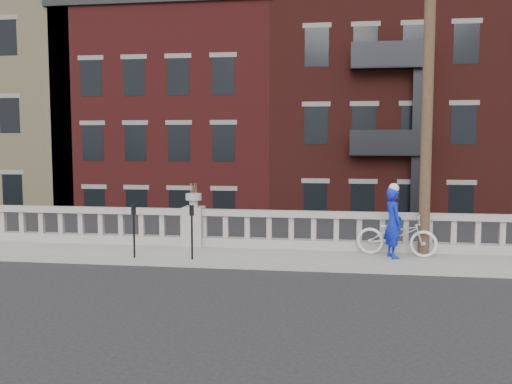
% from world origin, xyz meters
% --- Properties ---
extents(ground, '(120.00, 120.00, 0.00)m').
position_xyz_m(ground, '(0.00, 0.00, 0.00)').
color(ground, black).
rests_on(ground, ground).
extents(sidewalk, '(32.00, 2.20, 0.15)m').
position_xyz_m(sidewalk, '(0.00, 3.00, 0.07)').
color(sidewalk, gray).
rests_on(sidewalk, ground).
extents(balustrade, '(28.00, 0.34, 1.03)m').
position_xyz_m(balustrade, '(0.00, 3.95, 0.64)').
color(balustrade, gray).
rests_on(balustrade, sidewalk).
extents(planter_pedestal, '(0.55, 0.55, 1.76)m').
position_xyz_m(planter_pedestal, '(0.00, 3.95, 0.83)').
color(planter_pedestal, gray).
rests_on(planter_pedestal, sidewalk).
extents(lower_level, '(80.00, 44.00, 20.80)m').
position_xyz_m(lower_level, '(0.56, 23.04, 2.63)').
color(lower_level, '#605E59').
rests_on(lower_level, ground).
extents(utility_pole, '(1.60, 0.28, 10.00)m').
position_xyz_m(utility_pole, '(6.20, 3.60, 5.24)').
color(utility_pole, '#422D1E').
rests_on(utility_pole, sidewalk).
extents(parking_meter_b, '(0.10, 0.09, 1.36)m').
position_xyz_m(parking_meter_b, '(-1.08, 2.15, 1.00)').
color(parking_meter_b, black).
rests_on(parking_meter_b, sidewalk).
extents(parking_meter_c, '(0.10, 0.09, 1.36)m').
position_xyz_m(parking_meter_c, '(0.42, 2.15, 1.00)').
color(parking_meter_c, black).
rests_on(parking_meter_c, sidewalk).
extents(bicycle, '(2.12, 1.08, 1.06)m').
position_xyz_m(bicycle, '(5.50, 3.40, 0.68)').
color(bicycle, silver).
rests_on(bicycle, sidewalk).
extents(cyclist, '(0.60, 0.75, 1.78)m').
position_xyz_m(cyclist, '(5.38, 3.11, 1.04)').
color(cyclist, '#0B1FB0').
rests_on(cyclist, sidewalk).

